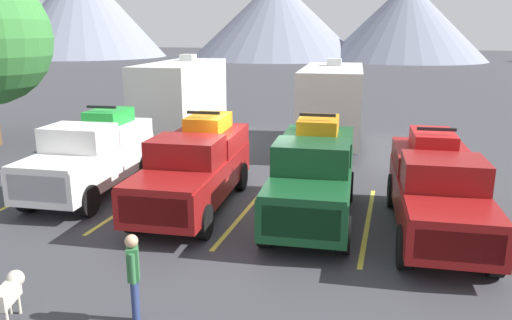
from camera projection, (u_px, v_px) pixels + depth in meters
name	position (u px, v px, depth m)	size (l,w,h in m)	color
ground_plane	(255.00, 201.00, 14.72)	(240.00, 240.00, 0.00)	#38383D
pickup_truck_a	(92.00, 154.00, 15.25)	(2.39, 5.37, 2.56)	white
pickup_truck_b	(196.00, 166.00, 14.02)	(2.40, 5.85, 2.58)	maroon
pickup_truck_c	(313.00, 174.00, 13.11)	(2.40, 5.51, 2.68)	#144723
pickup_truck_d	(437.00, 187.00, 12.18)	(2.39, 5.81, 2.47)	maroon
lot_stripe_a	(44.00, 190.00, 15.65)	(0.12, 5.50, 0.01)	gold
lot_stripe_b	(139.00, 200.00, 14.78)	(0.12, 5.50, 0.01)	gold
lot_stripe_c	(246.00, 210.00, 13.91)	(0.12, 5.50, 0.01)	gold
lot_stripe_d	(368.00, 222.00, 13.05)	(0.12, 5.50, 0.01)	gold
lot_stripe_e	(506.00, 236.00, 12.18)	(0.12, 5.50, 0.01)	gold
camper_trailer_a	(182.00, 96.00, 22.39)	(2.87, 7.91, 3.78)	white
camper_trailer_b	(332.00, 102.00, 20.91)	(2.89, 7.66, 3.67)	silver
person_b	(134.00, 273.00, 8.34)	(0.27, 0.34, 1.63)	navy
dog	(10.00, 290.00, 8.65)	(0.46, 0.93, 0.76)	beige
mountain_ridge	(398.00, 15.00, 79.82)	(139.57, 35.88, 16.75)	gray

